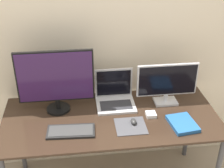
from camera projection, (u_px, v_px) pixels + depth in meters
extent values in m
cube|color=beige|center=(104.00, 36.00, 2.54)|extent=(7.00, 0.05, 2.50)
cube|color=#332319|center=(111.00, 118.00, 2.41)|extent=(1.66, 0.75, 0.02)
cylinder|color=#47474C|center=(20.00, 138.00, 2.78)|extent=(0.04, 0.04, 0.73)
cylinder|color=#47474C|center=(188.00, 125.00, 2.95)|extent=(0.04, 0.04, 0.73)
cylinder|color=black|center=(58.00, 109.00, 2.48)|extent=(0.19, 0.19, 0.02)
cylinder|color=black|center=(58.00, 103.00, 2.46)|extent=(0.04, 0.04, 0.08)
cube|color=black|center=(55.00, 76.00, 2.35)|extent=(0.58, 0.02, 0.42)
cube|color=#331947|center=(55.00, 77.00, 2.34)|extent=(0.56, 0.01, 0.39)
cube|color=silver|center=(165.00, 101.00, 2.58)|extent=(0.19, 0.13, 0.02)
cylinder|color=silver|center=(166.00, 97.00, 2.56)|extent=(0.04, 0.04, 0.07)
cube|color=silver|center=(167.00, 80.00, 2.48)|extent=(0.49, 0.02, 0.27)
cube|color=black|center=(168.00, 80.00, 2.47)|extent=(0.47, 0.01, 0.25)
cube|color=silver|center=(116.00, 105.00, 2.53)|extent=(0.31, 0.26, 0.02)
cube|color=#2D2D33|center=(116.00, 105.00, 2.51)|extent=(0.25, 0.14, 0.00)
cube|color=silver|center=(114.00, 82.00, 2.58)|extent=(0.31, 0.01, 0.25)
cube|color=black|center=(114.00, 83.00, 2.57)|extent=(0.28, 0.00, 0.22)
cube|color=black|center=(71.00, 131.00, 2.23)|extent=(0.35, 0.18, 0.02)
cube|color=#383838|center=(71.00, 130.00, 2.23)|extent=(0.32, 0.14, 0.00)
cube|color=#47474C|center=(131.00, 126.00, 2.29)|extent=(0.23, 0.22, 0.00)
ellipsoid|color=#333333|center=(134.00, 121.00, 2.31)|extent=(0.04, 0.07, 0.03)
cube|color=#235B9E|center=(183.00, 124.00, 2.30)|extent=(0.21, 0.25, 0.03)
cube|color=white|center=(183.00, 124.00, 2.30)|extent=(0.20, 0.25, 0.02)
cube|color=white|center=(151.00, 115.00, 2.40)|extent=(0.08, 0.08, 0.03)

